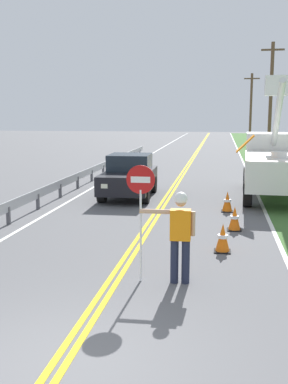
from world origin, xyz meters
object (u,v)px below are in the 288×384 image
object	(u,v)px
oncoming_sedan_nearest	(129,176)
traffic_cone_mid	(235,219)
utility_bucket_truck	(274,162)
utility_pole_mid	(271,97)
utility_pole_far	(251,106)
flagger_worker	(180,231)
stop_sign_paddle	(141,197)
traffic_cone_lead	(223,238)
traffic_cone_tail	(227,202)

from	to	relation	value
oncoming_sedan_nearest	traffic_cone_mid	distance (m)	6.28
utility_bucket_truck	traffic_cone_mid	bearing A→B (deg)	-105.60
utility_pole_mid	traffic_cone_mid	xyz separation A→B (m)	(-3.41, -25.87, -4.29)
utility_bucket_truck	utility_pole_far	distance (m)	37.57
traffic_cone_mid	flagger_worker	bearing A→B (deg)	-105.02
utility_pole_mid	utility_pole_far	xyz separation A→B (m)	(-0.48, 17.65, -0.48)
stop_sign_paddle	traffic_cone_mid	distance (m)	5.04
utility_pole_mid	traffic_cone_lead	bearing A→B (deg)	-97.61
utility_pole_far	stop_sign_paddle	bearing A→B (deg)	-95.81
traffic_cone_lead	traffic_cone_mid	distance (m)	2.20
traffic_cone_mid	utility_pole_mid	bearing A→B (deg)	82.50
stop_sign_paddle	utility_pole_far	world-z (taller)	utility_pole_far
oncoming_sedan_nearest	traffic_cone_lead	distance (m)	7.90
stop_sign_paddle	traffic_cone_tail	distance (m)	7.36
utility_bucket_truck	traffic_cone_lead	size ratio (longest dim) A/B	9.86
utility_pole_far	traffic_cone_lead	distance (m)	45.97
utility_pole_mid	traffic_cone_mid	bearing A→B (deg)	-97.50
traffic_cone_lead	traffic_cone_tail	bearing A→B (deg)	88.00
oncoming_sedan_nearest	traffic_cone_lead	size ratio (longest dim) A/B	5.94
stop_sign_paddle	utility_pole_far	size ratio (longest dim) A/B	0.29
flagger_worker	utility_pole_mid	xyz separation A→B (m)	(4.59, 30.29, 3.58)
oncoming_sedan_nearest	utility_pole_mid	distance (m)	22.66
utility_bucket_truck	oncoming_sedan_nearest	xyz separation A→B (m)	(-5.72, -1.27, -0.56)
stop_sign_paddle	oncoming_sedan_nearest	bearing A→B (deg)	102.62
stop_sign_paddle	utility_bucket_truck	distance (m)	11.13
utility_pole_mid	traffic_cone_tail	xyz separation A→B (m)	(-3.58, -23.31, -4.29)
utility_bucket_truck	stop_sign_paddle	bearing A→B (deg)	-109.14
traffic_cone_lead	traffic_cone_mid	world-z (taller)	same
traffic_cone_mid	traffic_cone_tail	world-z (taller)	same
flagger_worker	utility_bucket_truck	distance (m)	10.88
oncoming_sedan_nearest	utility_pole_mid	bearing A→B (deg)	70.58
flagger_worker	utility_pole_mid	world-z (taller)	utility_pole_mid
stop_sign_paddle	traffic_cone_mid	xyz separation A→B (m)	(1.95, 4.44, -1.37)
traffic_cone_lead	oncoming_sedan_nearest	bearing A→B (deg)	117.86
traffic_cone_lead	utility_pole_far	bearing A→B (deg)	85.92
utility_pole_far	traffic_cone_mid	size ratio (longest dim) A/B	11.33
stop_sign_paddle	utility_pole_far	xyz separation A→B (m)	(4.88, 47.96, 2.44)
flagger_worker	utility_bucket_truck	world-z (taller)	utility_bucket_truck
utility_bucket_truck	traffic_cone_lead	bearing A→B (deg)	-103.87
flagger_worker	utility_pole_far	world-z (taller)	utility_pole_far
utility_pole_far	traffic_cone_tail	xyz separation A→B (m)	(-3.10, -40.95, -3.81)
flagger_worker	traffic_cone_mid	size ratio (longest dim) A/B	2.61
traffic_cone_lead	traffic_cone_tail	distance (m)	4.74
flagger_worker	oncoming_sedan_nearest	world-z (taller)	flagger_worker
utility_pole_far	traffic_cone_tail	bearing A→B (deg)	-94.32
utility_bucket_truck	utility_pole_far	world-z (taller)	utility_pole_far
utility_pole_mid	flagger_worker	bearing A→B (deg)	-98.62
oncoming_sedan_nearest	traffic_cone_lead	world-z (taller)	oncoming_sedan_nearest
flagger_worker	traffic_cone_mid	world-z (taller)	flagger_worker
traffic_cone_tail	utility_pole_mid	bearing A→B (deg)	81.27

